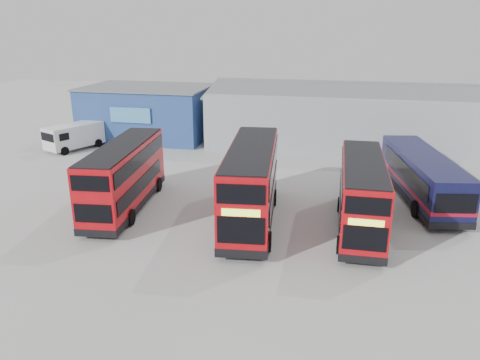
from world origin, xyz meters
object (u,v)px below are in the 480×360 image
Objects in this scene: double_decker_left at (124,177)px; double_decker_right at (361,196)px; office_block at (148,112)px; single_decker_blue at (422,178)px; panel_van at (74,135)px; maintenance_shed at (373,117)px; double_decker_centre at (251,185)px.

double_decker_right is (14.23, -0.02, -0.05)m from double_decker_left.
double_decker_right is (20.46, -18.49, -0.58)m from office_block.
panel_van is (-29.25, 6.76, -0.21)m from single_decker_blue.
double_decker_right reaches higher than single_decker_blue.
maintenance_shed is 3.20× the size of double_decker_right.
double_decker_right is at bearing -3.73° from double_decker_centre.
double_decker_centre is 6.21m from double_decker_right.
double_decker_left is at bearing -127.61° from maintenance_shed.
double_decker_left is 0.91× the size of double_decker_centre.
double_decker_left is at bearing -71.38° from office_block.
office_block is 27.62m from single_decker_blue.
office_block reaches higher than panel_van.
maintenance_shed reaches higher than double_decker_left.
single_decker_blue is (4.00, 5.70, -0.50)m from double_decker_right.
maintenance_shed is at bearing 85.00° from double_decker_right.
double_decker_centre is at bearing -110.48° from maintenance_shed.
double_decker_right is 0.84× the size of single_decker_blue.
double_decker_left reaches higher than single_decker_blue.
office_block is at bearing 137.19° from double_decker_right.
office_block is 0.40× the size of maintenance_shed.
double_decker_centre is at bearing 20.17° from single_decker_blue.
double_decker_left reaches higher than double_decker_right.
single_decker_blue is (2.45, -14.80, -1.10)m from maintenance_shed.
double_decker_centre reaches higher than single_decker_blue.
double_decker_left is 0.87× the size of single_decker_blue.
single_decker_blue is (18.23, 5.68, -0.55)m from double_decker_left.
double_decker_centre is at bearing -52.73° from office_block.
maintenance_shed is 20.57m from double_decker_right.
panel_van is (-11.02, 12.44, -0.76)m from double_decker_left.
office_block is 19.50m from double_decker_left.
single_decker_blue is 30.02m from panel_van.
double_decker_centre reaches higher than double_decker_right.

